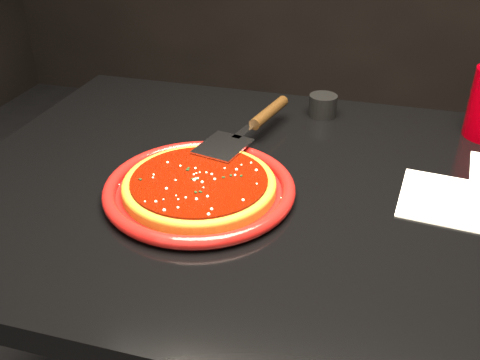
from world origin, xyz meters
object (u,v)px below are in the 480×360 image
object	(u,v)px
plate	(200,188)
ramekin	(323,106)
table	(294,344)
pizza_server	(249,126)

from	to	relation	value
plate	ramekin	distance (m)	0.40
ramekin	table	bearing A→B (deg)	-87.05
pizza_server	ramekin	size ratio (longest dim) A/B	5.52
plate	ramekin	size ratio (longest dim) A/B	5.26
plate	pizza_server	size ratio (longest dim) A/B	0.95
pizza_server	ramekin	world-z (taller)	pizza_server
pizza_server	ramekin	xyz separation A→B (m)	(0.11, 0.18, -0.02)
table	ramekin	size ratio (longest dim) A/B	20.23
table	plate	distance (m)	0.43
table	pizza_server	world-z (taller)	pizza_server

